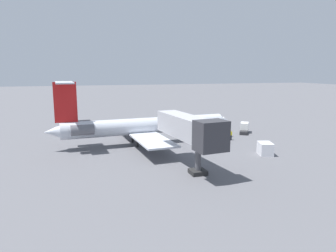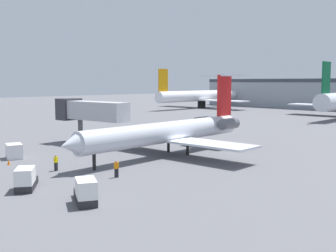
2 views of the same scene
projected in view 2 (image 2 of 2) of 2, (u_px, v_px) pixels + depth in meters
name	position (u px, v px, depth m)	size (l,w,h in m)	color
ground_plane	(183.00, 157.00, 49.62)	(400.00, 400.00, 0.10)	#5B5B60
regional_jet	(173.00, 130.00, 50.76)	(22.53, 30.46, 10.02)	silver
jet_bridge	(87.00, 111.00, 58.81)	(13.05, 4.38, 6.56)	#ADADB2
ground_crew_marshaller	(116.00, 168.00, 38.80)	(0.32, 0.44, 1.69)	black
ground_crew_loader	(56.00, 162.00, 41.68)	(0.42, 0.48, 1.69)	black
baggage_tug_lead	(26.00, 180.00, 34.47)	(4.10, 3.39, 1.90)	#262628
baggage_tug_trailing	(86.00, 192.00, 30.55)	(4.20, 3.04, 1.90)	#262628
cargo_container_uld	(14.00, 151.00, 48.44)	(2.85, 2.38, 1.73)	silver
traffic_cone_near	(9.00, 162.00, 44.68)	(0.36, 0.36, 0.55)	orange
parked_airliner_west_end	(201.00, 96.00, 141.25)	(35.42, 42.04, 13.02)	white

